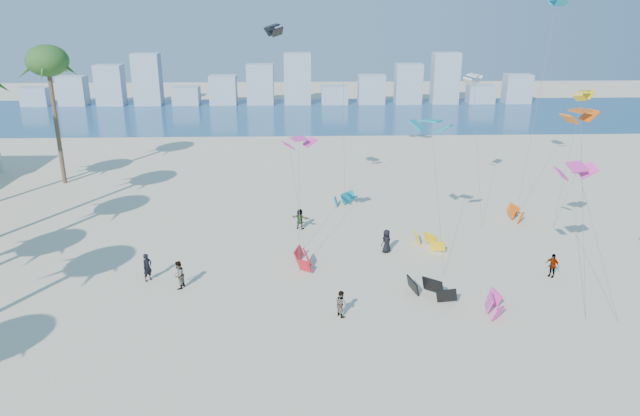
{
  "coord_description": "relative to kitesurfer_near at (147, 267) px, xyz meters",
  "views": [
    {
      "loc": [
        1.84,
        -19.6,
        17.0
      ],
      "look_at": [
        3.0,
        16.0,
        4.5
      ],
      "focal_mm": 33.77,
      "sensor_mm": 36.0,
      "label": 1
    }
  ],
  "objects": [
    {
      "name": "ocean",
      "position": [
        7.92,
        56.74,
        -0.91
      ],
      "size": [
        220.0,
        220.0,
        0.0
      ],
      "primitive_type": "plane",
      "color": "navy",
      "rests_on": "ground"
    },
    {
      "name": "kitesurfer_near",
      "position": [
        0.0,
        0.0,
        0.0
      ],
      "size": [
        0.75,
        0.8,
        1.83
      ],
      "primitive_type": "imported",
      "rotation": [
        0.0,
        0.0,
        0.92
      ],
      "color": "black",
      "rests_on": "ground"
    },
    {
      "name": "kitesurfer_mid",
      "position": [
        11.92,
        -4.83,
        -0.15
      ],
      "size": [
        0.89,
        0.94,
        1.53
      ],
      "primitive_type": "imported",
      "rotation": [
        0.0,
        0.0,
        2.15
      ],
      "color": "gray",
      "rests_on": "ground"
    },
    {
      "name": "kitesurfers_far",
      "position": [
        19.23,
        0.24,
        -0.03
      ],
      "size": [
        33.84,
        17.14,
        1.93
      ],
      "color": "black",
      "rests_on": "ground"
    },
    {
      "name": "grounded_kites",
      "position": [
        17.84,
        3.57,
        -0.44
      ],
      "size": [
        17.99,
        22.25,
        1.05
      ],
      "color": "red",
      "rests_on": "ground"
    },
    {
      "name": "flying_kites",
      "position": [
        22.12,
        8.19,
        10.84
      ],
      "size": [
        27.76,
        25.59,
        18.56
      ],
      "color": "#FA37A9",
      "rests_on": "ground"
    },
    {
      "name": "distant_skyline",
      "position": [
        6.74,
        66.74,
        2.17
      ],
      "size": [
        85.0,
        3.0,
        8.4
      ],
      "color": "#9EADBF",
      "rests_on": "ground"
    }
  ]
}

